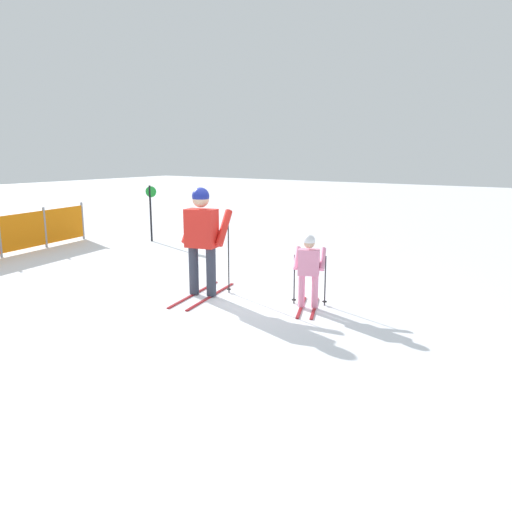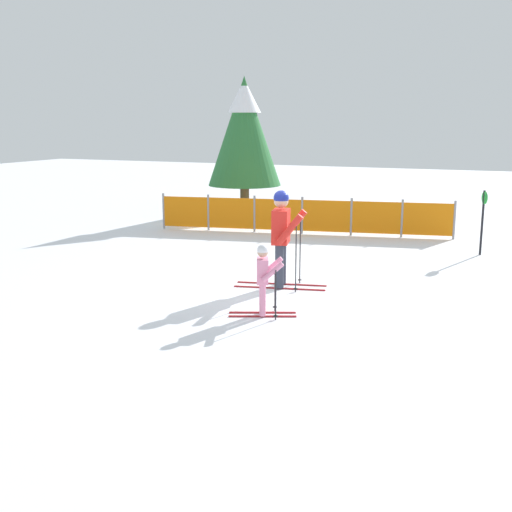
{
  "view_description": "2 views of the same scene",
  "coord_description": "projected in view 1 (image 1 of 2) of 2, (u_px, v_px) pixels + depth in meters",
  "views": [
    {
      "loc": [
        -5.97,
        -5.22,
        2.28
      ],
      "look_at": [
        0.07,
        -1.1,
        0.75
      ],
      "focal_mm": 35.0,
      "sensor_mm": 36.0,
      "label": 1
    },
    {
      "loc": [
        3.94,
        -10.61,
        2.94
      ],
      "look_at": [
        -0.26,
        -0.78,
        0.67
      ],
      "focal_mm": 45.0,
      "sensor_mm": 36.0,
      "label": 2
    }
  ],
  "objects": [
    {
      "name": "skier_adult",
      "position": [
        202.0,
        232.0,
        7.87
      ],
      "size": [
        1.68,
        0.81,
        1.74
      ],
      "rotation": [
        0.0,
        0.0,
        0.22
      ],
      "color": "maroon",
      "rests_on": "ground_plane"
    },
    {
      "name": "ground_plane",
      "position": [
        198.0,
        294.0,
        8.17
      ],
      "size": [
        60.0,
        60.0,
        0.0
      ],
      "primitive_type": "plane",
      "color": "white"
    },
    {
      "name": "trail_marker",
      "position": [
        151.0,
        207.0,
        12.78
      ],
      "size": [
        0.14,
        0.26,
        1.44
      ],
      "color": "black",
      "rests_on": "ground_plane"
    },
    {
      "name": "skier_child",
      "position": [
        309.0,
        266.0,
        7.29
      ],
      "size": [
        1.05,
        0.65,
        1.11
      ],
      "rotation": [
        0.0,
        0.0,
        0.4
      ],
      "color": "maroon",
      "rests_on": "ground_plane"
    }
  ]
}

